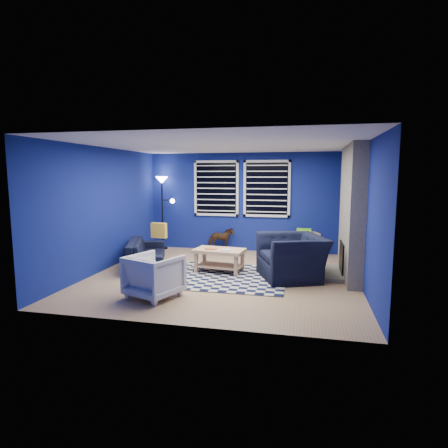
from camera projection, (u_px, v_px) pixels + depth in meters
name	position (u px, v px, depth m)	size (l,w,h in m)	color
floor	(224.00, 275.00, 7.28)	(5.00, 5.00, 0.00)	tan
ceiling	(224.00, 145.00, 6.95)	(5.00, 5.00, 0.00)	white
wall_back	(245.00, 202.00, 9.54)	(5.00, 5.00, 0.00)	navy
wall_left	(105.00, 209.00, 7.65)	(5.00, 5.00, 0.00)	navy
wall_right	(362.00, 215.00, 6.58)	(5.00, 5.00, 0.00)	navy
fireplace	(351.00, 215.00, 7.10)	(0.65, 2.00, 2.50)	gray
window_left	(216.00, 188.00, 9.61)	(1.17, 0.06, 1.42)	black
window_right	(267.00, 189.00, 9.34)	(1.17, 0.06, 1.42)	black
tv	(348.00, 199.00, 8.51)	(0.07, 1.00, 0.58)	black
rug	(221.00, 276.00, 7.20)	(2.50, 2.00, 0.02)	black
sofa	(146.00, 253.00, 8.04)	(0.74, 1.89, 0.55)	black
armchair_big	(292.00, 257.00, 7.06)	(1.10, 1.26, 0.82)	black
armchair_bent	(154.00, 276.00, 5.97)	(0.74, 0.76, 0.69)	gray
rocking_horse	(221.00, 238.00, 9.54)	(0.63, 0.29, 0.53)	#412015
coffee_table	(219.00, 256.00, 7.49)	(1.04, 0.68, 0.49)	tan
cabinet	(304.00, 243.00, 9.10)	(0.79, 0.66, 0.65)	tan
floor_lamp	(163.00, 190.00, 9.71)	(0.52, 0.32, 1.90)	black
throw_pillow	(159.00, 230.00, 8.30)	(0.35, 0.11, 0.34)	gold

